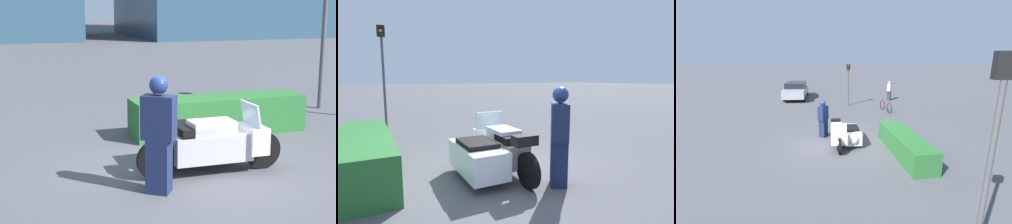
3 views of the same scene
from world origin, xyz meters
TOP-DOWN VIEW (x-y plane):
  - ground_plane at (0.00, 0.00)m, footprint 160.00×160.00m
  - police_motorcycle at (0.26, 0.19)m, footprint 2.50×1.30m
  - officer_rider at (-0.84, -0.68)m, footprint 0.55×0.51m
  - hedge_bush_curbside at (1.45, 2.30)m, footprint 3.76×0.91m
  - twin_lamp_post at (5.10, 3.84)m, footprint 0.33×1.25m

SIDE VIEW (x-z plane):
  - ground_plane at x=0.00m, z-range 0.00..0.00m
  - hedge_bush_curbside at x=1.45m, z-range 0.00..0.79m
  - police_motorcycle at x=0.26m, z-range -0.11..1.04m
  - officer_rider at x=-0.84m, z-range 0.05..1.79m
  - twin_lamp_post at x=5.10m, z-range 0.97..4.63m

